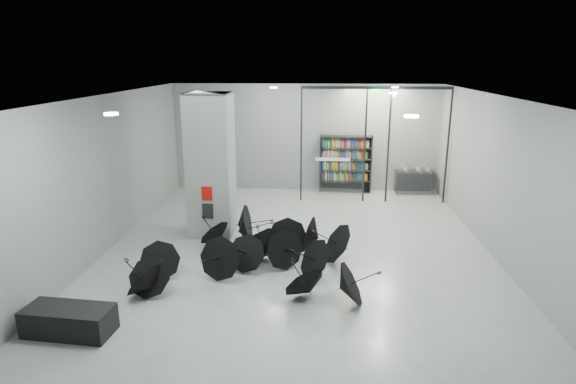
# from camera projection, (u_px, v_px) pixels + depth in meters

# --- Properties ---
(room) EXTENTS (14.00, 14.02, 4.01)m
(room) POSITION_uv_depth(u_px,v_px,m) (297.00, 150.00, 11.04)
(room) COLOR gray
(room) RESTS_ON ground
(column) EXTENTS (1.20, 1.20, 4.00)m
(column) POSITION_uv_depth(u_px,v_px,m) (211.00, 165.00, 13.35)
(column) COLOR slate
(column) RESTS_ON ground
(fire_cabinet) EXTENTS (0.28, 0.04, 0.38)m
(fire_cabinet) POSITION_uv_depth(u_px,v_px,m) (207.00, 194.00, 12.93)
(fire_cabinet) COLOR #A50A07
(fire_cabinet) RESTS_ON column
(info_panel) EXTENTS (0.30, 0.03, 0.42)m
(info_panel) POSITION_uv_depth(u_px,v_px,m) (208.00, 211.00, 13.06)
(info_panel) COLOR black
(info_panel) RESTS_ON column
(exit_sign) EXTENTS (0.30, 0.06, 0.15)m
(exit_sign) POSITION_uv_depth(u_px,v_px,m) (377.00, 92.00, 15.72)
(exit_sign) COLOR #0CE533
(exit_sign) RESTS_ON room
(glass_partition) EXTENTS (5.06, 0.08, 4.00)m
(glass_partition) POSITION_uv_depth(u_px,v_px,m) (374.00, 140.00, 16.36)
(glass_partition) COLOR silver
(glass_partition) RESTS_ON ground
(bench) EXTENTS (1.65, 0.82, 0.51)m
(bench) POSITION_uv_depth(u_px,v_px,m) (69.00, 320.00, 8.71)
(bench) COLOR black
(bench) RESTS_ON ground
(bookshelf) EXTENTS (1.96, 0.53, 2.13)m
(bookshelf) POSITION_uv_depth(u_px,v_px,m) (346.00, 164.00, 17.91)
(bookshelf) COLOR black
(bookshelf) RESTS_ON ground
(shop_counter) EXTENTS (1.44, 0.61, 0.86)m
(shop_counter) POSITION_uv_depth(u_px,v_px,m) (415.00, 182.00, 17.85)
(shop_counter) COLOR black
(shop_counter) RESTS_ON ground
(umbrella_cluster) EXTENTS (5.51, 4.45, 1.27)m
(umbrella_cluster) POSITION_uv_depth(u_px,v_px,m) (261.00, 256.00, 11.45)
(umbrella_cluster) COLOR black
(umbrella_cluster) RESTS_ON ground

